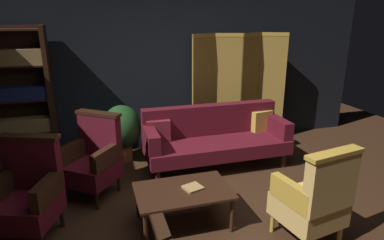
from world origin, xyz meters
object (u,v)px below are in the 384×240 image
object	(u,v)px
armchair_wing_right	(28,193)
coffee_table	(183,194)
armchair_gilt_accent	(314,198)
armchair_wing_left	(94,158)
velvet_couch	(215,136)
potted_plant	(122,129)
book_tan_leather	(193,188)
folding_screen	(239,88)
bookshelf	(19,96)

from	to	relation	value
armchair_wing_right	coffee_table	bearing A→B (deg)	-9.61
armchair_gilt_accent	armchair_wing_left	size ratio (longest dim) A/B	1.00
velvet_couch	coffee_table	bearing A→B (deg)	-122.34
potted_plant	book_tan_leather	world-z (taller)	potted_plant
potted_plant	armchair_gilt_accent	bearing A→B (deg)	-57.94
potted_plant	book_tan_leather	xyz separation A→B (m)	(0.56, -1.90, -0.08)
velvet_couch	armchair_wing_left	distance (m)	1.79
armchair_gilt_accent	armchair_wing_left	world-z (taller)	same
armchair_gilt_accent	potted_plant	size ratio (longest dim) A/B	1.18
folding_screen	armchair_wing_left	size ratio (longest dim) A/B	1.83
bookshelf	armchair_gilt_accent	distance (m)	4.09
folding_screen	book_tan_leather	distance (m)	2.66
velvet_couch	armchair_gilt_accent	size ratio (longest dim) A/B	2.04
armchair_gilt_accent	velvet_couch	bearing A→B (deg)	97.91
book_tan_leather	armchair_wing_left	bearing A→B (deg)	136.15
potted_plant	folding_screen	bearing A→B (deg)	6.87
coffee_table	book_tan_leather	size ratio (longest dim) A/B	5.36
bookshelf	armchair_gilt_accent	xyz separation A→B (m)	(2.98, -2.74, -0.59)
coffee_table	armchair_wing_right	size ratio (longest dim) A/B	0.96
armchair_gilt_accent	armchair_wing_right	size ratio (longest dim) A/B	1.00
book_tan_leather	coffee_table	bearing A→B (deg)	174.89
armchair_gilt_accent	armchair_wing_left	distance (m)	2.57
folding_screen	velvet_couch	size ratio (longest dim) A/B	0.90
folding_screen	armchair_gilt_accent	size ratio (longest dim) A/B	1.83
armchair_gilt_accent	bookshelf	bearing A→B (deg)	137.38
velvet_couch	folding_screen	bearing A→B (deg)	47.54
velvet_couch	armchair_gilt_accent	xyz separation A→B (m)	(0.28, -2.00, 0.04)
coffee_table	potted_plant	distance (m)	1.95
folding_screen	book_tan_leather	xyz separation A→B (m)	(-1.47, -2.15, -0.55)
armchair_gilt_accent	folding_screen	bearing A→B (deg)	81.01
folding_screen	armchair_wing_left	world-z (taller)	folding_screen
velvet_couch	armchair_wing_right	bearing A→B (deg)	-155.35
coffee_table	potted_plant	xyz separation A→B (m)	(-0.45, 1.89, 0.14)
velvet_couch	coffee_table	distance (m)	1.60
bookshelf	velvet_couch	bearing A→B (deg)	-15.37
book_tan_leather	bookshelf	bearing A→B (deg)	132.77
armchair_gilt_accent	armchair_wing_left	xyz separation A→B (m)	(-2.02, 1.59, 0.00)
bookshelf	armchair_gilt_accent	bearing A→B (deg)	-42.62
armchair_gilt_accent	book_tan_leather	bearing A→B (deg)	148.36
folding_screen	velvet_couch	world-z (taller)	folding_screen
folding_screen	armchair_wing_left	xyz separation A→B (m)	(-2.46, -1.19, -0.50)
velvet_couch	book_tan_leather	bearing A→B (deg)	-118.93
armchair_wing_left	armchair_wing_right	size ratio (longest dim) A/B	1.00
potted_plant	velvet_couch	bearing A→B (deg)	-22.35
bookshelf	potted_plant	xyz separation A→B (m)	(1.39, -0.20, -0.57)
bookshelf	velvet_couch	distance (m)	2.87
velvet_couch	book_tan_leather	distance (m)	1.56
coffee_table	armchair_wing_left	world-z (taller)	armchair_wing_left
coffee_table	armchair_wing_left	distance (m)	1.30
armchair_wing_left	armchair_wing_right	world-z (taller)	same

